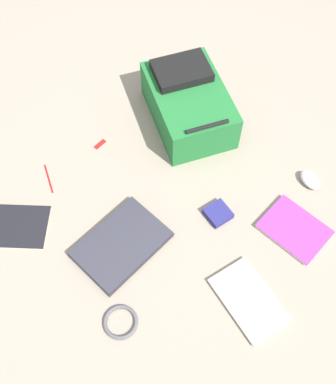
{
  "coord_description": "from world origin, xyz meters",
  "views": [
    {
      "loc": [
        0.53,
        0.72,
        1.61
      ],
      "look_at": [
        -0.05,
        -0.01,
        0.02
      ],
      "focal_mm": 44.12,
      "sensor_mm": 36.0,
      "label": 1
    }
  ],
  "objects_px": {
    "backpack": "(188,103)",
    "cable_coil": "(120,322)",
    "book_comic": "(16,227)",
    "earbud_pouch": "(218,213)",
    "book_blue": "(248,301)",
    "book_manual": "(294,229)",
    "laptop": "(121,244)",
    "usb_stick": "(100,144)",
    "pen_black": "(48,178)",
    "computer_mouse": "(310,180)"
  },
  "relations": [
    {
      "from": "cable_coil",
      "to": "pen_black",
      "type": "distance_m",
      "value": 0.66
    },
    {
      "from": "laptop",
      "to": "book_comic",
      "type": "bearing_deg",
      "value": -48.8
    },
    {
      "from": "book_manual",
      "to": "earbud_pouch",
      "type": "xyz_separation_m",
      "value": [
        0.18,
        -0.23,
        0.0
      ]
    },
    {
      "from": "book_blue",
      "to": "backpack",
      "type": "bearing_deg",
      "value": -114.93
    },
    {
      "from": "computer_mouse",
      "to": "earbud_pouch",
      "type": "height_order",
      "value": "computer_mouse"
    },
    {
      "from": "backpack",
      "to": "earbud_pouch",
      "type": "xyz_separation_m",
      "value": [
        0.21,
        0.44,
        -0.08
      ]
    },
    {
      "from": "backpack",
      "to": "cable_coil",
      "type": "height_order",
      "value": "backpack"
    },
    {
      "from": "book_blue",
      "to": "book_comic",
      "type": "height_order",
      "value": "book_blue"
    },
    {
      "from": "laptop",
      "to": "computer_mouse",
      "type": "distance_m",
      "value": 0.79
    },
    {
      "from": "book_manual",
      "to": "backpack",
      "type": "bearing_deg",
      "value": -92.58
    },
    {
      "from": "pen_black",
      "to": "book_manual",
      "type": "bearing_deg",
      "value": 128.13
    },
    {
      "from": "laptop",
      "to": "book_blue",
      "type": "relative_size",
      "value": 1.24
    },
    {
      "from": "computer_mouse",
      "to": "earbud_pouch",
      "type": "bearing_deg",
      "value": -12.06
    },
    {
      "from": "backpack",
      "to": "cable_coil",
      "type": "xyz_separation_m",
      "value": [
        0.75,
        0.55,
        -0.09
      ]
    },
    {
      "from": "laptop",
      "to": "earbud_pouch",
      "type": "bearing_deg",
      "value": 161.09
    },
    {
      "from": "backpack",
      "to": "book_comic",
      "type": "xyz_separation_m",
      "value": [
        0.85,
        0.01,
        -0.09
      ]
    },
    {
      "from": "computer_mouse",
      "to": "book_comic",
      "type": "bearing_deg",
      "value": -23.49
    },
    {
      "from": "pen_black",
      "to": "usb_stick",
      "type": "xyz_separation_m",
      "value": [
        -0.26,
        -0.01,
        0.0
      ]
    },
    {
      "from": "book_comic",
      "to": "pen_black",
      "type": "bearing_deg",
      "value": -151.94
    },
    {
      "from": "earbud_pouch",
      "to": "backpack",
      "type": "bearing_deg",
      "value": -115.76
    },
    {
      "from": "cable_coil",
      "to": "backpack",
      "type": "bearing_deg",
      "value": -143.79
    },
    {
      "from": "book_blue",
      "to": "cable_coil",
      "type": "height_order",
      "value": "book_blue"
    },
    {
      "from": "book_blue",
      "to": "computer_mouse",
      "type": "relative_size",
      "value": 2.97
    },
    {
      "from": "book_blue",
      "to": "computer_mouse",
      "type": "xyz_separation_m",
      "value": [
        -0.53,
        -0.2,
        0.01
      ]
    },
    {
      "from": "cable_coil",
      "to": "earbud_pouch",
      "type": "relative_size",
      "value": 1.37
    },
    {
      "from": "book_manual",
      "to": "usb_stick",
      "type": "xyz_separation_m",
      "value": [
        0.35,
        -0.79,
        -0.01
      ]
    },
    {
      "from": "book_comic",
      "to": "backpack",
      "type": "bearing_deg",
      "value": -179.55
    },
    {
      "from": "cable_coil",
      "to": "earbud_pouch",
      "type": "height_order",
      "value": "earbud_pouch"
    },
    {
      "from": "book_blue",
      "to": "earbud_pouch",
      "type": "relative_size",
      "value": 3.28
    },
    {
      "from": "cable_coil",
      "to": "usb_stick",
      "type": "xyz_separation_m",
      "value": [
        -0.37,
        -0.66,
        -0.0
      ]
    },
    {
      "from": "laptop",
      "to": "pen_black",
      "type": "relative_size",
      "value": 2.56
    },
    {
      "from": "backpack",
      "to": "earbud_pouch",
      "type": "bearing_deg",
      "value": 64.24
    },
    {
      "from": "computer_mouse",
      "to": "cable_coil",
      "type": "relative_size",
      "value": 0.81
    },
    {
      "from": "pen_black",
      "to": "earbud_pouch",
      "type": "height_order",
      "value": "earbud_pouch"
    },
    {
      "from": "book_blue",
      "to": "pen_black",
      "type": "xyz_separation_m",
      "value": [
        0.28,
        -0.87,
        -0.01
      ]
    },
    {
      "from": "laptop",
      "to": "book_comic",
      "type": "height_order",
      "value": "laptop"
    },
    {
      "from": "earbud_pouch",
      "to": "book_blue",
      "type": "bearing_deg",
      "value": 66.24
    },
    {
      "from": "earbud_pouch",
      "to": "book_manual",
      "type": "bearing_deg",
      "value": 128.72
    },
    {
      "from": "backpack",
      "to": "usb_stick",
      "type": "relative_size",
      "value": 9.03
    },
    {
      "from": "book_comic",
      "to": "earbud_pouch",
      "type": "height_order",
      "value": "earbud_pouch"
    },
    {
      "from": "book_blue",
      "to": "cable_coil",
      "type": "xyz_separation_m",
      "value": [
        0.39,
        -0.22,
        -0.0
      ]
    },
    {
      "from": "book_comic",
      "to": "book_blue",
      "type": "bearing_deg",
      "value": 123.2
    },
    {
      "from": "book_manual",
      "to": "computer_mouse",
      "type": "bearing_deg",
      "value": -151.21
    },
    {
      "from": "backpack",
      "to": "computer_mouse",
      "type": "distance_m",
      "value": 0.59
    },
    {
      "from": "backpack",
      "to": "pen_black",
      "type": "relative_size",
      "value": 3.59
    },
    {
      "from": "laptop",
      "to": "cable_coil",
      "type": "xyz_separation_m",
      "value": [
        0.17,
        0.23,
        -0.01
      ]
    },
    {
      "from": "cable_coil",
      "to": "usb_stick",
      "type": "bearing_deg",
      "value": -118.83
    },
    {
      "from": "book_manual",
      "to": "pen_black",
      "type": "distance_m",
      "value": 0.98
    },
    {
      "from": "backpack",
      "to": "laptop",
      "type": "xyz_separation_m",
      "value": [
        0.58,
        0.32,
        -0.08
      ]
    },
    {
      "from": "laptop",
      "to": "book_blue",
      "type": "bearing_deg",
      "value": 116.61
    }
  ]
}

